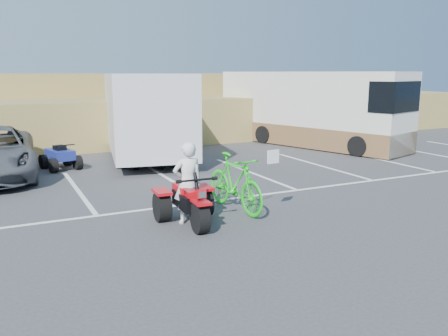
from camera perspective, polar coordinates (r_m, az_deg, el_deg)
name	(u,v)px	position (r m, az deg, el deg)	size (l,w,h in m)	color
ground	(255,230)	(9.75, 3.71, -7.48)	(100.00, 100.00, 0.00)	#39393C
parking_stripes	(211,184)	(13.61, -1.57, -1.96)	(28.00, 5.16, 0.01)	white
grass_embankment	(98,109)	(23.99, -14.94, 6.90)	(40.00, 8.50, 3.10)	olive
red_trike_atv	(191,225)	(10.10, -4.03, -6.81)	(1.27, 1.69, 1.10)	red
rider	(188,183)	(10.00, -4.39, -1.81)	(0.64, 0.42, 1.74)	white
green_dirt_bike	(235,183)	(10.93, 1.31, -1.77)	(0.62, 2.20, 1.32)	#14BF19
cargo_trailer	(146,113)	(17.82, -9.34, 6.54)	(3.81, 7.04, 3.11)	silver
rv_motorhome	(310,114)	(21.23, 10.28, 6.41)	(4.79, 9.00, 3.15)	silver
quad_atv_blue	(61,169)	(16.69, -19.01, -0.11)	(1.01, 1.35, 0.88)	navy
quad_atv_green	(150,166)	(16.40, -8.86, 0.20)	(1.07, 1.44, 0.94)	#13551E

